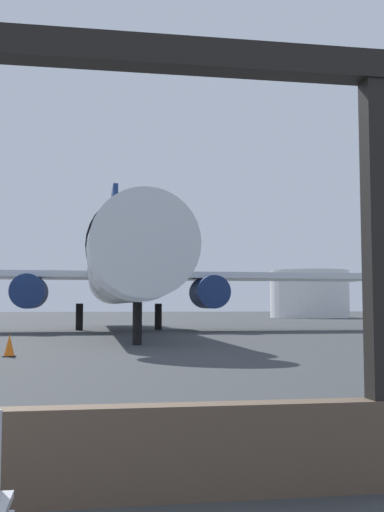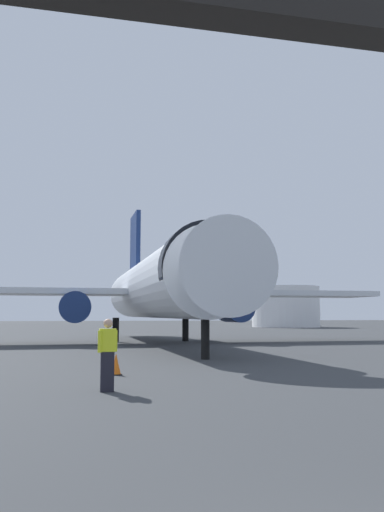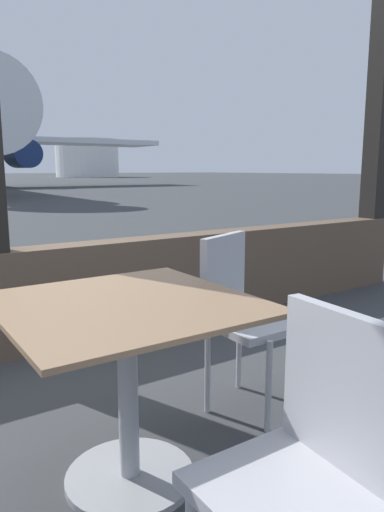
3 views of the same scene
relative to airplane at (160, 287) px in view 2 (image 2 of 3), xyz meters
The scene contains 5 objects.
ground_plane 10.86m from the airplane, 109.08° to the left, with size 220.00×220.00×0.00m, color #383A3D.
airplane is the anchor object (origin of this frame).
ground_crew_worker 20.43m from the airplane, 103.17° to the right, with size 0.49×0.35×1.74m.
traffic_cone 17.04m from the airplane, 104.17° to the right, with size 0.36×0.36×0.66m.
fuel_storage_tank 47.40m from the airplane, 57.49° to the left, with size 9.83×9.83×5.87m, color white.
Camera 2 is at (-2.23, -2.55, 1.85)m, focal length 37.31 mm.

